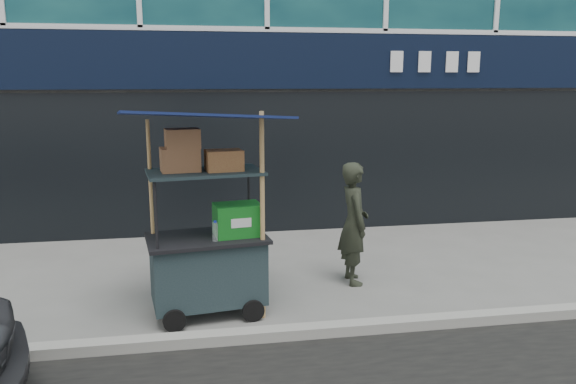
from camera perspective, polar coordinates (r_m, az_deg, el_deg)
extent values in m
plane|color=slate|center=(6.21, 2.97, -13.57)|extent=(80.00, 80.00, 0.00)
cube|color=gray|center=(6.00, 3.41, -13.85)|extent=(80.00, 0.18, 0.12)
cube|color=black|center=(9.43, -2.10, 13.16)|extent=(15.68, 0.06, 0.90)
cube|color=black|center=(9.57, -2.05, 2.92)|extent=(15.68, 0.04, 2.40)
cube|color=#1A2A2D|center=(6.42, -8.15, -7.89)|extent=(1.31, 0.88, 0.71)
cylinder|color=black|center=(6.17, -11.46, -12.72)|extent=(0.25, 0.08, 0.24)
cylinder|color=black|center=(6.30, -3.54, -11.97)|extent=(0.25, 0.08, 0.24)
cube|color=black|center=(6.31, -8.25, -4.66)|extent=(1.40, 0.97, 0.04)
cylinder|color=black|center=(5.86, -13.26, -2.45)|extent=(0.03, 0.03, 0.76)
cylinder|color=black|center=(6.04, -2.62, -1.73)|extent=(0.03, 0.03, 0.76)
cylinder|color=black|center=(6.45, -13.70, -1.19)|extent=(0.03, 0.03, 0.76)
cylinder|color=black|center=(6.62, -4.00, -0.57)|extent=(0.03, 0.03, 0.76)
cube|color=#1A2A2D|center=(6.14, -8.45, 2.01)|extent=(1.31, 0.88, 0.03)
cylinder|color=#AF874F|center=(6.06, -2.61, -2.67)|extent=(0.06, 0.06, 2.29)
cylinder|color=#AF874F|center=(6.49, -13.64, -2.50)|extent=(0.05, 0.05, 2.19)
cube|color=#0B193F|center=(6.07, -8.62, 7.71)|extent=(1.89, 1.45, 0.20)
cube|color=#0F611C|center=(6.27, -5.14, -2.80)|extent=(0.55, 0.42, 0.36)
cylinder|color=silver|center=(6.09, -7.39, -4.03)|extent=(0.08, 0.08, 0.20)
cylinder|color=#182AB5|center=(6.06, -7.42, -3.01)|extent=(0.04, 0.04, 0.02)
cube|color=brown|center=(6.14, -10.91, 3.27)|extent=(0.45, 0.36, 0.25)
cube|color=olive|center=(6.11, -6.52, 3.22)|extent=(0.42, 0.34, 0.22)
cube|color=brown|center=(6.09, -10.68, 5.39)|extent=(0.39, 0.31, 0.20)
imported|color=#252A1F|center=(7.28, 6.70, -3.16)|extent=(0.38, 0.58, 1.59)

